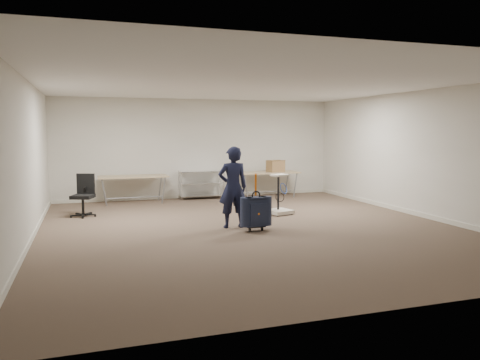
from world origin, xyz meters
name	(u,v)px	position (x,y,z in m)	size (l,w,h in m)	color
ground	(251,228)	(0.00, 0.00, 0.00)	(9.00, 9.00, 0.00)	#4C3C2E
room_shell	(230,214)	(0.00, 1.38, 0.05)	(8.00, 9.00, 9.00)	beige
folding_table_left	(133,178)	(-1.90, 3.95, 0.68)	(1.80, 0.75, 0.73)	tan
folding_table_right	(267,174)	(1.90, 3.95, 0.68)	(1.80, 0.75, 0.73)	tan
wire_shelf	(201,183)	(0.00, 4.20, 0.44)	(1.22, 0.47, 0.80)	silver
person	(233,187)	(-0.33, 0.14, 0.80)	(0.59, 0.38, 1.61)	black
suitcase	(256,212)	(-0.01, -0.32, 0.38)	(0.42, 0.26, 1.11)	black
office_chair	(84,204)	(-3.14, 2.36, 0.29)	(0.57, 0.58, 0.95)	black
equipment_cart	(280,204)	(1.14, 1.24, 0.24)	(0.61, 0.61, 0.92)	silver
cardboard_box	(275,166)	(2.12, 3.87, 0.90)	(0.45, 0.34, 0.34)	#8B5E41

